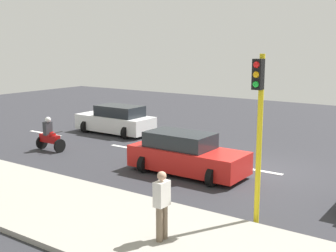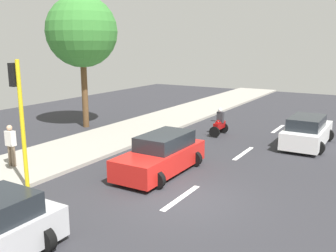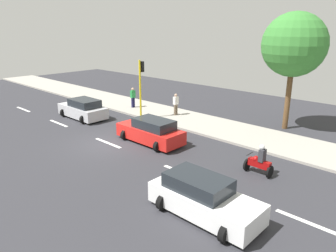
{
  "view_description": "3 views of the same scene",
  "coord_description": "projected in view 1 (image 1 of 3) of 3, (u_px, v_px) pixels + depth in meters",
  "views": [
    {
      "loc": [
        15.25,
        6.78,
        4.76
      ],
      "look_at": [
        1.78,
        -2.71,
        1.68
      ],
      "focal_mm": 47.53,
      "sensor_mm": 36.0,
      "label": 1
    },
    {
      "loc": [
        -5.62,
        10.27,
        5.0
      ],
      "look_at": [
        1.86,
        -2.28,
        1.8
      ],
      "focal_mm": 40.46,
      "sensor_mm": 36.0,
      "label": 2
    },
    {
      "loc": [
        -10.73,
        -15.13,
        6.81
      ],
      "look_at": [
        2.79,
        -2.39,
        0.97
      ],
      "focal_mm": 34.04,
      "sensor_mm": 36.0,
      "label": 3
    }
  ],
  "objects": [
    {
      "name": "lane_stripe_far_north",
      "position": [
        45.0,
        133.0,
        23.76
      ],
      "size": [
        0.2,
        2.4,
        0.01
      ],
      "primitive_type": "cube",
      "color": "white",
      "rests_on": "ground"
    },
    {
      "name": "motorcycle",
      "position": [
        50.0,
        137.0,
        19.87
      ],
      "size": [
        0.6,
        1.3,
        1.53
      ],
      "color": "black",
      "rests_on": "ground"
    },
    {
      "name": "car_red",
      "position": [
        186.0,
        155.0,
        16.35
      ],
      "size": [
        2.15,
        4.4,
        1.52
      ],
      "color": "red",
      "rests_on": "ground"
    },
    {
      "name": "pedestrian_near_signal",
      "position": [
        162.0,
        203.0,
        10.41
      ],
      "size": [
        0.4,
        0.24,
        1.69
      ],
      "color": "#72604C",
      "rests_on": "sidewalk"
    },
    {
      "name": "lane_stripe_mid",
      "position": [
        253.0,
        169.0,
        16.97
      ],
      "size": [
        0.2,
        2.4,
        0.01
      ],
      "primitive_type": "cube",
      "color": "white",
      "rests_on": "ground"
    },
    {
      "name": "car_white",
      "position": [
        116.0,
        120.0,
        23.65
      ],
      "size": [
        2.15,
        4.31,
        1.52
      ],
      "color": "white",
      "rests_on": "ground"
    },
    {
      "name": "traffic_light_corner",
      "position": [
        259.0,
        116.0,
        11.25
      ],
      "size": [
        0.49,
        0.24,
        4.5
      ],
      "color": "yellow",
      "rests_on": "ground"
    },
    {
      "name": "sidewalk",
      "position": [
        137.0,
        230.0,
        11.33
      ],
      "size": [
        4.0,
        60.0,
        0.15
      ],
      "primitive_type": "cube",
      "color": "#9E998E",
      "rests_on": "ground"
    },
    {
      "name": "ground_plane",
      "position": [
        253.0,
        171.0,
        16.98
      ],
      "size": [
        40.0,
        60.0,
        0.1
      ],
      "primitive_type": "cube",
      "color": "#2D2D33"
    },
    {
      "name": "lane_stripe_north",
      "position": [
        132.0,
        148.0,
        20.36
      ],
      "size": [
        0.2,
        2.4,
        0.01
      ],
      "primitive_type": "cube",
      "color": "white",
      "rests_on": "ground"
    }
  ]
}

